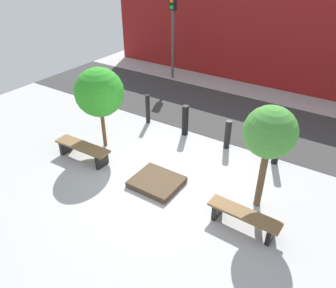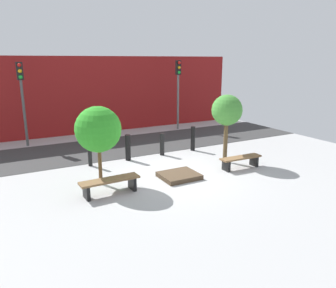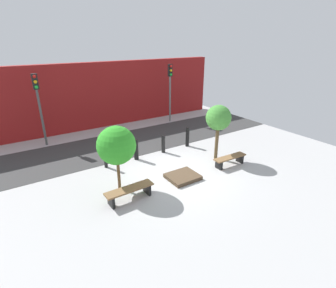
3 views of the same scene
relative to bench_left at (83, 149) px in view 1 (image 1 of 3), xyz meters
name	(u,v)px [view 1 (image 1 of 3)]	position (x,y,z in m)	size (l,w,h in m)	color
ground_plane	(166,176)	(2.51, 0.63, -0.34)	(18.00, 18.00, 0.00)	#AAAAAA
road_strip	(232,116)	(2.51, 5.07, -0.33)	(18.00, 3.79, 0.01)	#363636
building_facade	(273,39)	(2.51, 8.81, 1.70)	(16.20, 0.50, 4.09)	maroon
bench_left	(83,149)	(0.00, 0.00, 0.00)	(1.81, 0.51, 0.47)	black
bench_right	(244,217)	(5.01, 0.00, -0.02)	(1.66, 0.45, 0.44)	black
planter_bed	(157,182)	(2.51, 0.20, -0.26)	(1.25, 1.10, 0.16)	#4B3928
tree_behind_left_bench	(99,92)	(0.00, 0.92, 1.46)	(1.44, 1.44, 2.53)	brown
tree_behind_right_bench	(270,133)	(5.01, 0.92, 1.67)	(1.17, 1.17, 2.63)	brown
bollard_far_left	(148,109)	(0.21, 2.92, 0.19)	(0.15, 0.15, 1.06)	black
bollard_left	(185,120)	(1.74, 2.92, 0.18)	(0.21, 0.21, 1.04)	black
bollard_center	(228,134)	(3.27, 2.92, 0.13)	(0.19, 0.19, 0.94)	black
bollard_right	(277,147)	(4.80, 2.92, 0.20)	(0.19, 0.19, 1.07)	black
traffic_light_west	(173,20)	(-1.54, 7.25, 2.28)	(0.28, 0.27, 3.80)	#4D4D4D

